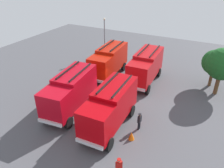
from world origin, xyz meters
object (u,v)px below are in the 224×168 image
Objects in this scene: firefighter_1 at (139,121)px; traffic_cone_0 at (131,136)px; firefighter_0 at (119,167)px; fire_truck_0 at (109,60)px; fire_truck_3 at (110,106)px; tree_1 at (222,64)px; tree_0 at (215,62)px; lamppost at (104,34)px; fire_truck_2 at (146,66)px; fire_truck_1 at (70,91)px.

traffic_cone_0 is (1.54, -0.09, -0.53)m from firefighter_1.
firefighter_0 is 5.38m from firefighter_1.
fire_truck_0 is 10.30m from fire_truck_3.
tree_1 is at bearing 93.19° from fire_truck_0.
tree_0 is 16.31m from lamppost.
lamppost is at bearing -151.49° from fire_truck_3.
fire_truck_0 is 1.36× the size of tree_1.
firefighter_0 is (14.01, 3.17, -1.20)m from fire_truck_2.
fire_truck_2 is 8.28m from tree_1.
fire_truck_3 is at bearing -107.10° from traffic_cone_0.
fire_truck_3 is 1.35× the size of tree_1.
fire_truck_2 is at bearing -69.60° from tree_0.
fire_truck_3 is at bearing -30.57° from tree_0.
fire_truck_3 reaches higher than firefighter_1.
tree_0 is (-12.19, 7.20, 0.86)m from fire_truck_3.
tree_1 is (-9.89, 12.63, 1.46)m from fire_truck_1.
fire_truck_1 is at bearing -1.17° from fire_truck_0.
fire_truck_1 is at bearing -98.95° from fire_truck_3.
fire_truck_1 reaches higher than traffic_cone_0.
fire_truck_1 is 9.32m from firefighter_0.
firefighter_0 is 2.28× the size of traffic_cone_0.
tree_0 is at bearing 128.02° from fire_truck_1.
traffic_cone_0 is at bearing 33.77° from fire_truck_0.
fire_truck_1 is at bearing 5.29° from firefighter_1.
firefighter_0 is 17.36m from tree_0.
fire_truck_2 is at bearing -69.92° from firefighter_1.
firefighter_0 is at bearing 9.83° from traffic_cone_0.
lamppost is (-2.84, -16.06, 0.52)m from tree_0.
fire_truck_0 and fire_truck_3 have the same top height.
fire_truck_3 is 13.23m from tree_1.
fire_truck_0 reaches higher than firefighter_0.
tree_0 is 14.04m from traffic_cone_0.
tree_1 reaches higher than fire_truck_0.
firefighter_1 is 0.30× the size of tree_1.
fire_truck_3 is (9.47, 0.12, 0.00)m from fire_truck_2.
firefighter_0 is 23.06m from lamppost.
firefighter_1 is (-0.80, 2.48, -1.25)m from fire_truck_3.
firefighter_0 is (13.58, 7.99, -1.20)m from fire_truck_0.
tree_0 is 1.99m from tree_1.
firefighter_0 is at bearing 27.38° from fire_truck_0.
tree_1 is 17.44m from lamppost.
tree_1 is at bearing 140.67° from fire_truck_3.
tree_0 reaches higher than fire_truck_3.
fire_truck_0 reaches higher than traffic_cone_0.
fire_truck_3 is 3.07m from traffic_cone_0.
fire_truck_0 is at bearing 33.21° from lamppost.
fire_truck_3 is at bearing 25.54° from fire_truck_0.
firefighter_0 is at bearing 31.32° from lamppost.
lamppost is at bearing -144.50° from traffic_cone_0.
tree_1 is at bearing 95.03° from fire_truck_2.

